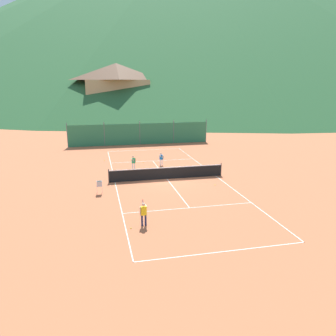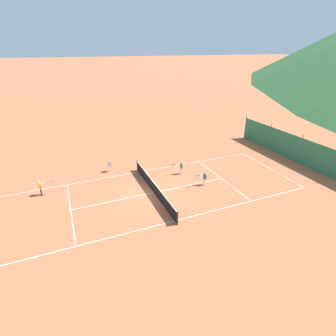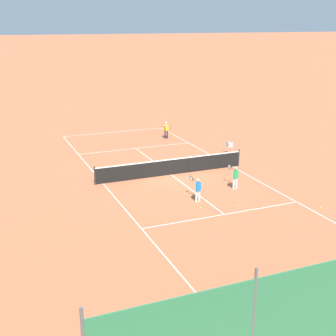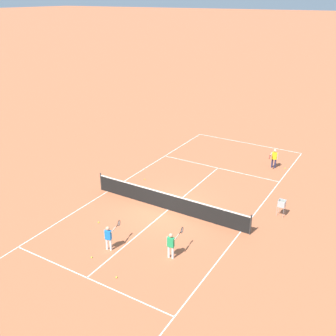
# 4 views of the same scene
# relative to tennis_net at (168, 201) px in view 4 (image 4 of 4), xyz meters

# --- Properties ---
(ground_plane) EXTENTS (600.00, 600.00, 0.00)m
(ground_plane) POSITION_rel_tennis_net_xyz_m (0.00, 0.00, -0.50)
(ground_plane) COLOR #B7603D
(court_line_markings) EXTENTS (8.25, 23.85, 0.01)m
(court_line_markings) POSITION_rel_tennis_net_xyz_m (0.00, 0.00, -0.50)
(court_line_markings) COLOR white
(court_line_markings) RESTS_ON ground
(tennis_net) EXTENTS (9.18, 0.08, 1.06)m
(tennis_net) POSITION_rel_tennis_net_xyz_m (0.00, 0.00, 0.00)
(tennis_net) COLOR #2D2D2D
(tennis_net) RESTS_ON ground
(player_near_service) EXTENTS (0.42, 1.05, 1.24)m
(player_near_service) POSITION_rel_tennis_net_xyz_m (-2.25, 3.47, 0.22)
(player_near_service) COLOR white
(player_near_service) RESTS_ON ground
(player_far_baseline) EXTENTS (0.44, 1.09, 1.30)m
(player_far_baseline) POSITION_rel_tennis_net_xyz_m (-3.11, -8.29, 0.26)
(player_far_baseline) COLOR #23284C
(player_far_baseline) RESTS_ON ground
(player_far_service) EXTENTS (0.40, 1.04, 1.21)m
(player_far_service) POSITION_rel_tennis_net_xyz_m (0.43, 4.38, 0.21)
(player_far_service) COLOR white
(player_far_service) RESTS_ON ground
(tennis_ball_alley_left) EXTENTS (0.07, 0.07, 0.07)m
(tennis_ball_alley_left) POSITION_rel_tennis_net_xyz_m (-4.16, -0.75, -0.47)
(tennis_ball_alley_left) COLOR #CCE033
(tennis_ball_alley_left) RESTS_ON ground
(tennis_ball_mid_court) EXTENTS (0.07, 0.07, 0.07)m
(tennis_ball_mid_court) POSITION_rel_tennis_net_xyz_m (3.15, -2.42, -0.47)
(tennis_ball_mid_court) COLOR #CCE033
(tennis_ball_mid_court) RESTS_ON ground
(tennis_ball_alley_right) EXTENTS (0.07, 0.07, 0.07)m
(tennis_ball_alley_right) POSITION_rel_tennis_net_xyz_m (2.31, 2.92, -0.47)
(tennis_ball_alley_right) COLOR #CCE033
(tennis_ball_alley_right) RESTS_ON ground
(tennis_ball_by_net_left) EXTENTS (0.07, 0.07, 0.07)m
(tennis_ball_by_net_left) POSITION_rel_tennis_net_xyz_m (0.70, 5.30, -0.47)
(tennis_ball_by_net_left) COLOR #CCE033
(tennis_ball_by_net_left) RESTS_ON ground
(tennis_ball_service_box) EXTENTS (0.07, 0.07, 0.07)m
(tennis_ball_service_box) POSITION_rel_tennis_net_xyz_m (-3.83, -8.57, -0.47)
(tennis_ball_service_box) COLOR #CCE033
(tennis_ball_service_box) RESTS_ON ground
(tennis_ball_by_net_right) EXTENTS (0.07, 0.07, 0.07)m
(tennis_ball_by_net_right) POSITION_rel_tennis_net_xyz_m (-1.04, 5.79, -0.47)
(tennis_ball_by_net_right) COLOR #CCE033
(tennis_ball_by_net_right) RESTS_ON ground
(ball_hopper) EXTENTS (0.36, 0.36, 0.89)m
(ball_hopper) POSITION_rel_tennis_net_xyz_m (-5.30, -2.48, 0.16)
(ball_hopper) COLOR #B7B7BC
(ball_hopper) RESTS_ON ground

